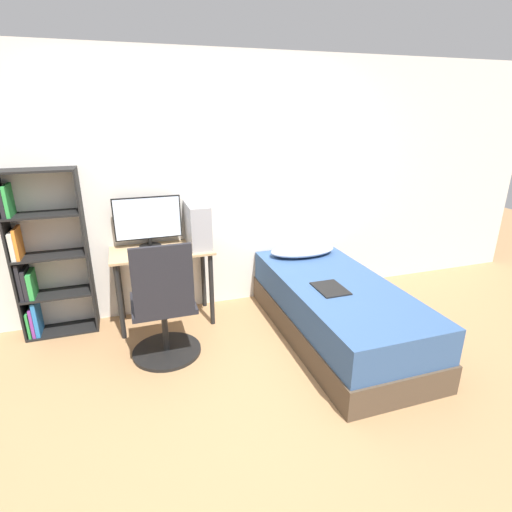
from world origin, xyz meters
TOP-DOWN VIEW (x-y plane):
  - ground_plane at (0.00, 0.00)m, footprint 14.00×14.00m
  - wall_back at (0.00, 1.49)m, footprint 8.00×0.05m
  - desk at (-0.45, 1.22)m, footprint 0.93×0.50m
  - bookshelf at (-1.50, 1.33)m, footprint 0.62×0.27m
  - office_chair at (-0.52, 0.58)m, footprint 0.58×0.58m
  - bed at (0.98, 0.45)m, footprint 0.92×2.04m
  - pillow at (0.98, 1.21)m, footprint 0.70×0.36m
  - magazine at (0.85, 0.35)m, footprint 0.24×0.32m
  - monitor at (-0.55, 1.35)m, footprint 0.62×0.21m
  - keyboard at (-0.51, 1.12)m, footprint 0.37×0.11m
  - pc_tower at (-0.10, 1.23)m, footprint 0.19×0.43m
  - mouse at (-0.27, 1.12)m, footprint 0.06×0.09m

SIDE VIEW (x-z plane):
  - ground_plane at x=0.00m, z-range 0.00..0.00m
  - bed at x=0.98m, z-range 0.00..0.53m
  - office_chair at x=-0.52m, z-range -0.12..0.92m
  - magazine at x=0.85m, z-range 0.53..0.55m
  - pillow at x=0.98m, z-range 0.53..0.64m
  - desk at x=-0.45m, z-range 0.23..0.98m
  - bookshelf at x=-1.50m, z-range -0.05..1.46m
  - keyboard at x=-0.51m, z-range 0.75..0.77m
  - mouse at x=-0.27m, z-range 0.75..0.77m
  - pc_tower at x=-0.10m, z-range 0.75..1.16m
  - monitor at x=-0.55m, z-range 0.76..1.24m
  - wall_back at x=0.00m, z-range 0.00..2.50m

